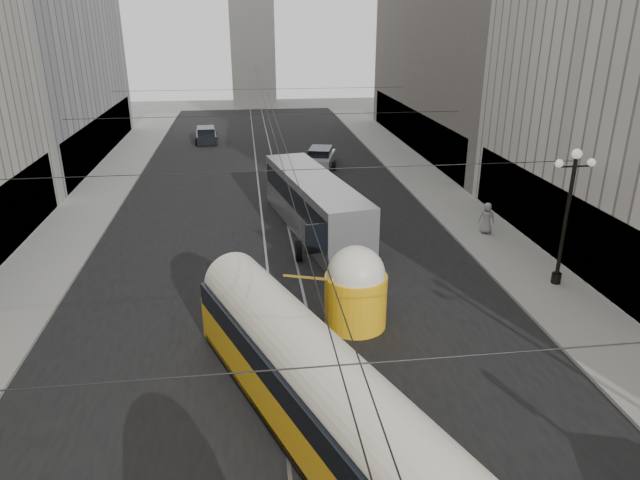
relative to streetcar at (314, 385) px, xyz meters
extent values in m
cube|color=black|center=(-0.14, 23.08, -1.70)|extent=(20.00, 85.00, 0.02)
cube|color=gray|center=(-12.14, 26.58, -1.63)|extent=(4.00, 72.00, 0.15)
cube|color=gray|center=(11.86, 26.58, -1.63)|extent=(4.00, 72.00, 0.15)
cube|color=gray|center=(-0.89, 23.08, -1.70)|extent=(0.12, 85.00, 0.04)
cube|color=gray|center=(0.61, 23.08, -1.70)|extent=(0.12, 85.00, 0.04)
cube|color=black|center=(-14.19, 38.58, 0.30)|extent=(0.10, 25.20, 3.60)
cube|color=black|center=(13.91, 12.58, 0.30)|extent=(0.10, 18.00, 3.60)
cube|color=black|center=(13.91, 38.58, 0.30)|extent=(0.10, 28.80, 3.60)
cube|color=#B2AFA8|center=(-0.14, 70.58, 10.30)|extent=(6.00, 6.00, 24.00)
cylinder|color=black|center=(12.46, 8.58, 1.45)|extent=(0.18, 0.18, 6.00)
cylinder|color=black|center=(12.46, 8.58, -1.30)|extent=(0.44, 0.44, 0.50)
cylinder|color=black|center=(12.46, 8.58, 4.05)|extent=(1.60, 0.08, 0.08)
sphere|color=white|center=(12.46, 8.58, 4.60)|extent=(0.44, 0.44, 0.44)
sphere|color=white|center=(11.71, 8.58, 4.20)|extent=(0.36, 0.36, 0.36)
sphere|color=white|center=(13.21, 8.58, 4.20)|extent=(0.36, 0.36, 0.36)
cylinder|color=black|center=(-0.14, -5.42, 4.30)|extent=(25.00, 0.03, 0.03)
cylinder|color=black|center=(-0.14, 8.58, 4.30)|extent=(25.00, 0.03, 0.03)
cylinder|color=black|center=(-0.14, 22.58, 4.30)|extent=(25.00, 0.03, 0.03)
cylinder|color=black|center=(-0.14, 36.58, 4.30)|extent=(25.00, 0.03, 0.03)
cylinder|color=black|center=(-0.14, 26.58, 4.10)|extent=(0.03, 72.00, 0.03)
cylinder|color=black|center=(0.26, 26.58, 4.10)|extent=(0.03, 72.00, 0.03)
cube|color=#ECAA14|center=(0.00, 0.00, -0.69)|extent=(7.29, 13.53, 1.65)
cube|color=black|center=(0.00, 0.00, -1.46)|extent=(7.14, 13.15, 0.29)
cube|color=black|center=(0.00, 0.00, 0.38)|extent=(7.23, 13.35, 0.82)
cylinder|color=silver|center=(0.00, 0.00, 0.67)|extent=(6.94, 13.24, 2.23)
cylinder|color=#ECAA14|center=(2.44, 6.21, -0.59)|extent=(2.52, 2.52, 2.23)
sphere|color=silver|center=(2.44, 6.21, 0.57)|extent=(2.32, 2.32, 2.32)
cube|color=#999B9E|center=(2.10, 17.41, -0.06)|extent=(4.99, 12.98, 3.18)
cube|color=black|center=(2.10, 17.41, 0.47)|extent=(4.92, 12.55, 1.17)
cube|color=black|center=(2.10, 11.11, 0.31)|extent=(2.41, 0.56, 1.48)
cylinder|color=black|center=(0.78, 13.15, -1.17)|extent=(0.30, 1.06, 1.06)
cylinder|color=black|center=(3.43, 13.15, -1.17)|extent=(0.30, 1.06, 1.06)
cylinder|color=black|center=(0.78, 21.67, -1.17)|extent=(0.30, 1.06, 1.06)
cylinder|color=black|center=(3.43, 21.67, -1.17)|extent=(0.30, 1.06, 1.06)
cube|color=silver|center=(4.53, 33.01, -1.18)|extent=(3.20, 5.22, 0.86)
cube|color=black|center=(4.53, 33.01, -0.57)|extent=(2.39, 3.04, 0.81)
cylinder|color=black|center=(3.63, 31.36, -1.36)|extent=(0.22, 0.69, 0.69)
cylinder|color=black|center=(5.42, 31.36, -1.36)|extent=(0.22, 0.69, 0.69)
cylinder|color=black|center=(3.63, 34.66, -1.36)|extent=(0.22, 0.69, 0.69)
cylinder|color=black|center=(5.42, 34.66, -1.36)|extent=(0.22, 0.69, 0.69)
cube|color=black|center=(-5.62, 44.30, -1.21)|extent=(2.29, 4.81, 0.83)
cube|color=black|center=(-5.62, 44.30, -0.62)|extent=(1.89, 2.70, 0.78)
cylinder|color=black|center=(-6.48, 42.71, -1.37)|extent=(0.22, 0.66, 0.66)
cylinder|color=black|center=(-4.75, 42.71, -1.37)|extent=(0.22, 0.66, 0.66)
cylinder|color=black|center=(-6.48, 45.89, -1.37)|extent=(0.22, 0.66, 0.66)
cylinder|color=black|center=(-4.75, 45.89, -1.37)|extent=(0.22, 0.66, 0.66)
imported|color=gray|center=(11.81, 15.33, -0.64)|extent=(1.00, 0.76, 1.82)
camera|label=1|loc=(-1.65, -13.96, 10.10)|focal=32.00mm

